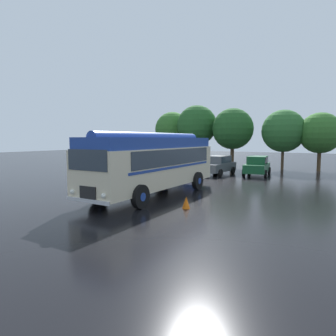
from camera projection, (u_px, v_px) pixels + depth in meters
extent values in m
plane|color=black|center=(140.00, 196.00, 16.63)|extent=(120.00, 120.00, 0.00)
cube|color=beige|center=(154.00, 167.00, 16.66)|extent=(2.52, 10.00, 2.10)
cube|color=#1E3D93|center=(154.00, 143.00, 16.53)|extent=(2.31, 9.80, 0.56)
cylinder|color=#1E3D93|center=(154.00, 138.00, 16.51)|extent=(0.61, 9.50, 0.60)
cube|color=#2D3842|center=(177.00, 157.00, 16.22)|extent=(0.05, 8.00, 0.84)
cube|color=#2D3842|center=(139.00, 156.00, 17.51)|extent=(0.05, 8.00, 0.84)
cube|color=#1E3D93|center=(176.00, 167.00, 16.18)|extent=(0.04, 8.20, 0.12)
cube|color=#1E3D93|center=(138.00, 165.00, 17.47)|extent=(0.04, 8.20, 0.12)
cube|color=#2D3842|center=(87.00, 160.00, 12.31)|extent=(2.20, 0.04, 0.88)
cube|color=black|center=(88.00, 193.00, 12.44)|extent=(0.90, 0.06, 0.56)
cube|color=silver|center=(88.00, 201.00, 12.45)|extent=(2.38, 0.10, 0.16)
sphere|color=white|center=(104.00, 196.00, 11.97)|extent=(0.22, 0.22, 0.22)
sphere|color=white|center=(73.00, 192.00, 12.89)|extent=(0.22, 0.22, 0.22)
cylinder|color=black|center=(140.00, 197.00, 13.45)|extent=(0.28, 1.10, 1.10)
cylinder|color=#1E3D93|center=(140.00, 197.00, 13.45)|extent=(0.32, 0.39, 0.39)
cylinder|color=black|center=(98.00, 192.00, 14.78)|extent=(0.28, 1.10, 1.10)
cylinder|color=#1E3D93|center=(98.00, 192.00, 14.78)|extent=(0.32, 0.39, 0.39)
cylinder|color=black|center=(198.00, 181.00, 18.58)|extent=(0.28, 1.10, 1.10)
cylinder|color=#1E3D93|center=(198.00, 181.00, 18.58)|extent=(0.32, 0.39, 0.39)
cylinder|color=black|center=(162.00, 178.00, 19.90)|extent=(0.28, 1.10, 1.10)
cylinder|color=#1E3D93|center=(162.00, 178.00, 19.90)|extent=(0.32, 0.39, 0.39)
cube|color=navy|center=(194.00, 165.00, 28.21)|extent=(2.20, 4.38, 0.70)
cube|color=navy|center=(195.00, 158.00, 28.28)|extent=(1.75, 2.35, 0.64)
cube|color=#2D3842|center=(203.00, 158.00, 27.98)|extent=(0.26, 1.92, 0.50)
cube|color=#2D3842|center=(187.00, 158.00, 28.59)|extent=(0.26, 1.92, 0.50)
cylinder|color=black|center=(199.00, 171.00, 26.71)|extent=(0.28, 0.66, 0.64)
cylinder|color=black|center=(181.00, 170.00, 27.41)|extent=(0.28, 0.66, 0.64)
cylinder|color=black|center=(207.00, 168.00, 29.08)|extent=(0.28, 0.66, 0.64)
cylinder|color=black|center=(190.00, 167.00, 29.78)|extent=(0.28, 0.66, 0.64)
cube|color=#4C5156|center=(218.00, 167.00, 26.39)|extent=(2.05, 4.33, 0.70)
cube|color=#4C5156|center=(219.00, 159.00, 26.45)|extent=(1.68, 2.30, 0.64)
cube|color=#2D3842|center=(227.00, 160.00, 26.01)|extent=(0.19, 1.93, 0.50)
cube|color=#2D3842|center=(211.00, 159.00, 26.89)|extent=(0.19, 1.93, 0.50)
cylinder|color=black|center=(220.00, 173.00, 24.86)|extent=(0.25, 0.65, 0.64)
cylinder|color=black|center=(202.00, 172.00, 25.88)|extent=(0.25, 0.65, 0.64)
cylinder|color=black|center=(233.00, 170.00, 26.97)|extent=(0.25, 0.65, 0.64)
cylinder|color=black|center=(215.00, 169.00, 27.99)|extent=(0.25, 0.65, 0.64)
cube|color=#144C28|center=(257.00, 168.00, 25.78)|extent=(2.12, 4.35, 0.70)
cube|color=#144C28|center=(257.00, 160.00, 25.85)|extent=(1.71, 2.33, 0.64)
cube|color=#2D3842|center=(267.00, 160.00, 25.53)|extent=(0.22, 1.92, 0.50)
cube|color=#2D3842|center=(249.00, 160.00, 26.17)|extent=(0.22, 1.92, 0.50)
cylinder|color=black|center=(266.00, 174.00, 24.27)|extent=(0.26, 0.66, 0.64)
cylinder|color=black|center=(244.00, 173.00, 25.01)|extent=(0.26, 0.66, 0.64)
cylinder|color=black|center=(269.00, 171.00, 26.62)|extent=(0.26, 0.66, 0.64)
cylinder|color=black|center=(249.00, 170.00, 27.36)|extent=(0.26, 0.66, 0.64)
cube|color=silver|center=(174.00, 156.00, 29.68)|extent=(2.33, 4.10, 2.10)
cube|color=#A4A4A4|center=(157.00, 160.00, 27.36)|extent=(2.04, 1.90, 1.60)
cube|color=#2D3842|center=(150.00, 158.00, 26.62)|extent=(1.70, 0.18, 0.72)
cylinder|color=black|center=(166.00, 170.00, 26.88)|extent=(0.31, 0.82, 0.80)
cylinder|color=black|center=(148.00, 168.00, 28.09)|extent=(0.31, 0.82, 0.80)
cylinder|color=black|center=(187.00, 167.00, 29.77)|extent=(0.31, 0.82, 0.80)
cylinder|color=black|center=(170.00, 165.00, 30.97)|extent=(0.31, 0.82, 0.80)
cylinder|color=#4C3823|center=(172.00, 153.00, 37.15)|extent=(0.32, 0.32, 2.74)
sphere|color=#336B28|center=(172.00, 129.00, 36.86)|extent=(4.23, 4.23, 4.23)
sphere|color=#336B28|center=(174.00, 128.00, 37.09)|extent=(2.88, 2.88, 2.88)
cylinder|color=#4C3823|center=(197.00, 153.00, 34.54)|extent=(0.30, 0.30, 2.99)
sphere|color=#235623|center=(197.00, 125.00, 34.23)|extent=(4.54, 4.54, 4.54)
sphere|color=#235623|center=(202.00, 124.00, 34.03)|extent=(3.25, 3.25, 3.25)
cylinder|color=#4C3823|center=(232.00, 156.00, 32.56)|extent=(0.39, 0.39, 2.57)
sphere|color=#235623|center=(233.00, 129.00, 32.27)|extent=(4.42, 4.42, 4.42)
sphere|color=#235623|center=(237.00, 128.00, 32.27)|extent=(2.53, 2.53, 2.53)
cylinder|color=#4C3823|center=(282.00, 158.00, 30.54)|extent=(0.28, 0.28, 2.34)
sphere|color=#2D662D|center=(283.00, 131.00, 30.27)|extent=(4.30, 4.30, 4.30)
sphere|color=#2D662D|center=(288.00, 128.00, 29.80)|extent=(3.03, 3.03, 3.03)
cylinder|color=#4C3823|center=(319.00, 160.00, 29.12)|extent=(0.35, 0.35, 2.24)
sphere|color=#336B28|center=(320.00, 133.00, 28.87)|extent=(3.95, 3.95, 3.95)
sphere|color=#336B28|center=(315.00, 134.00, 28.84)|extent=(2.85, 2.85, 2.85)
cone|color=orange|center=(186.00, 202.00, 13.54)|extent=(0.36, 0.36, 0.55)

